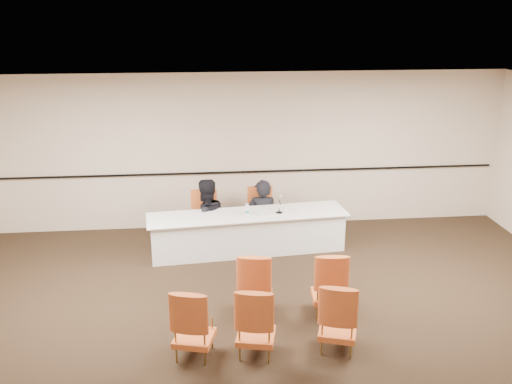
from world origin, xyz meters
The scene contains 19 objects.
floor centered at (0.00, 0.00, 0.00)m, with size 10.00×10.00×0.00m, color black.
ceiling centered at (0.00, 0.00, 3.00)m, with size 10.00×10.00×0.00m, color silver.
wall_back centered at (0.00, 4.00, 1.50)m, with size 10.00×0.04×3.00m, color beige.
wall_rail centered at (0.00, 3.96, 1.10)m, with size 9.80×0.04×0.03m, color black.
panel_table centered at (-0.10, 2.70, 0.35)m, with size 3.48×0.81×0.70m, color white, non-canonical shape.
panelist_main centered at (0.21, 3.27, 0.32)m, with size 0.60×0.40×1.65m, color black.
panelist_main_chair centered at (0.21, 3.27, 0.47)m, with size 0.50×0.50×0.95m, color #D05A25, non-canonical shape.
panelist_second centered at (-0.84, 3.17, 0.37)m, with size 0.82×0.64×1.69m, color black.
panelist_second_chair centered at (-0.84, 3.17, 0.47)m, with size 0.50×0.50×0.95m, color #D05A25, non-canonical shape.
papers centered at (0.46, 2.68, 0.70)m, with size 0.30×0.22×0.00m, color silver.
microphone centered at (0.45, 2.68, 0.84)m, with size 0.10×0.21×0.29m, color black, non-canonical shape.
water_bottle centered at (-0.11, 2.67, 0.80)m, with size 0.06×0.06×0.21m, color teal, non-canonical shape.
drinking_glass centered at (0.14, 2.61, 0.75)m, with size 0.06×0.06×0.10m, color white.
coffee_cup centered at (0.54, 2.67, 0.77)m, with size 0.09×0.09×0.14m, color silver.
aud_chair_front_mid centered at (-0.19, 0.53, 0.47)m, with size 0.50×0.50×0.95m, color #D05A25, non-canonical shape.
aud_chair_front_right centered at (0.84, 0.45, 0.47)m, with size 0.50×0.50×0.95m, color #D05A25, non-canonical shape.
aud_chair_back_left centered at (-1.04, -0.42, 0.47)m, with size 0.50×0.50×0.95m, color #D05A25, non-canonical shape.
aud_chair_back_mid centered at (-0.28, -0.46, 0.47)m, with size 0.50×0.50×0.95m, color #D05A25, non-canonical shape.
aud_chair_back_right centered at (0.76, -0.45, 0.47)m, with size 0.50×0.50×0.95m, color #D05A25, non-canonical shape.
Camera 1 is at (-0.90, -6.59, 4.15)m, focal length 40.00 mm.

